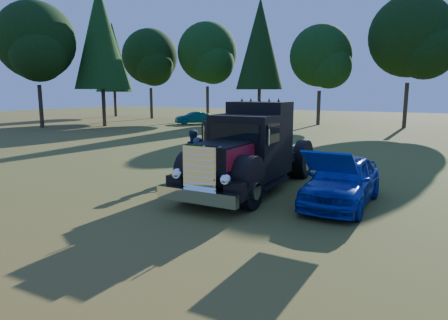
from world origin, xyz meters
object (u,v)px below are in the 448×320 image
diamond_t_truck (249,153)px  distant_teal_car (194,118)px  spectator_near (199,164)px  hotrod_coupe (342,180)px  spectator_far (195,154)px

diamond_t_truck → distant_teal_car: diamond_t_truck is taller
diamond_t_truck → spectator_near: bearing=-146.0°
hotrod_coupe → spectator_near: (-4.61, -0.65, 0.18)m
diamond_t_truck → spectator_near: diamond_t_truck is taller
distant_teal_car → hotrod_coupe: bearing=-6.2°
spectator_near → distant_teal_car: bearing=41.7°
hotrod_coupe → spectator_far: 6.10m
diamond_t_truck → distant_teal_car: (-16.96, 22.80, -0.65)m
diamond_t_truck → spectator_far: size_ratio=3.81×
spectator_near → distant_teal_car: size_ratio=0.48×
diamond_t_truck → spectator_far: bearing=161.9°
spectator_near → spectator_far: bearing=45.1°
spectator_far → distant_teal_car: bearing=59.8°
diamond_t_truck → hotrod_coupe: size_ratio=1.65×
spectator_far → distant_teal_car: 26.10m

